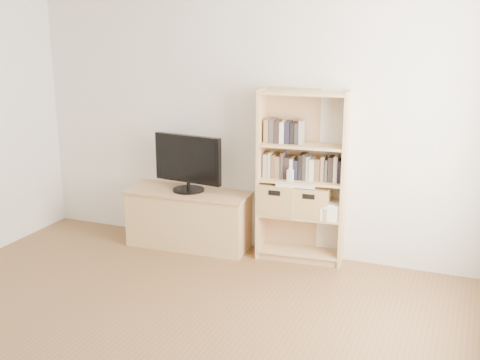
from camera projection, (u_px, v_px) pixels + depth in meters
The scene contains 11 objects.
back_wall at pixel (250, 116), 5.65m from camera, with size 4.50×0.02×2.60m, color white.
tv_stand at pixel (189, 219), 5.92m from camera, with size 1.18×0.44×0.54m, color tan.
bookshelf at pixel (302, 177), 5.45m from camera, with size 0.79×0.28×1.59m, color tan.
television at pixel (188, 163), 5.77m from camera, with size 0.71×0.05×0.56m, color black.
books_row_mid at pixel (302, 166), 5.44m from camera, with size 0.88×0.17×0.24m, color #9F9488.
books_row_upper at pixel (284, 133), 5.41m from camera, with size 0.35×0.13×0.18m, color #9F9488.
baby_monitor at pixel (290, 175), 5.39m from camera, with size 0.05×0.03×0.10m, color white.
basket_left at pixel (278, 197), 5.56m from camera, with size 0.35×0.29×0.29m, color #AD8B4E.
basket_right at pixel (311, 201), 5.48m from camera, with size 0.34×0.28×0.28m, color #AD8B4E.
laptop at pixel (298, 183), 5.46m from camera, with size 0.35×0.25×0.03m, color white.
magazine_stack at pixel (330, 211), 5.45m from camera, with size 0.18×0.26×0.12m, color silver.
Camera 1 is at (2.02, -2.74, 2.20)m, focal length 45.00 mm.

